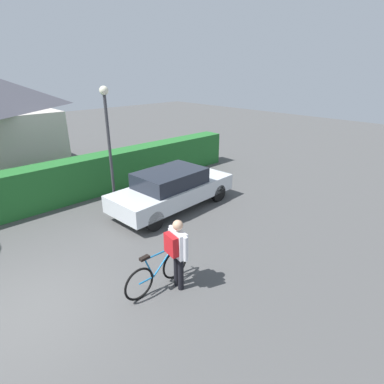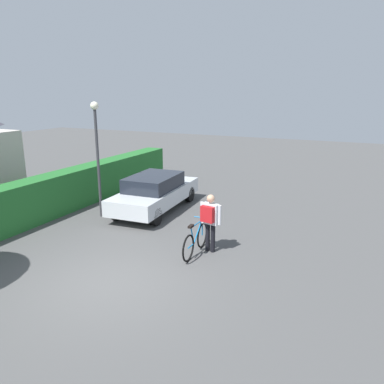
# 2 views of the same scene
# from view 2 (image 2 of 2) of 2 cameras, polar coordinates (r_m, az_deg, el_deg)

# --- Properties ---
(ground_plane) EXTENTS (60.00, 60.00, 0.00)m
(ground_plane) POSITION_cam_2_polar(r_m,az_deg,el_deg) (9.50, -12.20, -13.25)
(ground_plane) COLOR #4C4C4C
(parked_car_near) EXTENTS (4.63, 2.02, 1.39)m
(parked_car_near) POSITION_cam_2_polar(r_m,az_deg,el_deg) (14.42, -5.58, 0.03)
(parked_car_near) COLOR silver
(parked_car_near) RESTS_ON ground
(bicycle) EXTENTS (1.77, 0.50, 0.96)m
(bicycle) POSITION_cam_2_polar(r_m,az_deg,el_deg) (10.65, 0.54, -7.28)
(bicycle) COLOR black
(bicycle) RESTS_ON ground
(person_rider) EXTENTS (0.41, 0.67, 1.68)m
(person_rider) POSITION_cam_2_polar(r_m,az_deg,el_deg) (10.59, 2.71, -3.87)
(person_rider) COLOR black
(person_rider) RESTS_ON ground
(street_lamp) EXTENTS (0.28, 0.28, 4.09)m
(street_lamp) POSITION_cam_2_polar(r_m,az_deg,el_deg) (13.69, -14.13, 7.06)
(street_lamp) COLOR #38383D
(street_lamp) RESTS_ON ground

